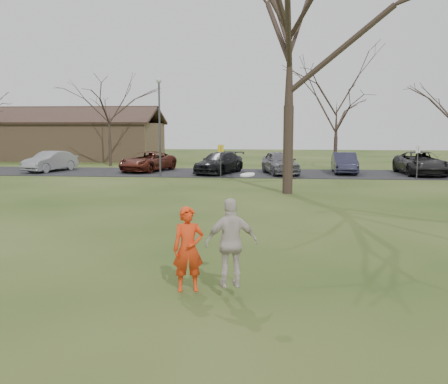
{
  "coord_description": "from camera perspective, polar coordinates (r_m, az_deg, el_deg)",
  "views": [
    {
      "loc": [
        1.31,
        -9.16,
        3.27
      ],
      "look_at": [
        0.0,
        4.0,
        1.5
      ],
      "focal_mm": 39.95,
      "sensor_mm": 36.0,
      "label": 1
    }
  ],
  "objects": [
    {
      "name": "car_1",
      "position": [
        37.5,
        -19.26,
        3.34
      ],
      "size": [
        2.66,
        4.58,
        1.43
      ],
      "primitive_type": "imported",
      "rotation": [
        0.0,
        0.0,
        -0.28
      ],
      "color": "gray",
      "rests_on": "parking_strip"
    },
    {
      "name": "sign_yellow",
      "position": [
        31.38,
        -0.38,
        4.29
      ],
      "size": [
        0.35,
        0.35,
        2.08
      ],
      "color": "#47474C",
      "rests_on": "ground"
    },
    {
      "name": "car_4",
      "position": [
        33.65,
        6.43,
        3.39
      ],
      "size": [
        2.86,
        4.88,
        1.56
      ],
      "primitive_type": "imported",
      "rotation": [
        0.0,
        0.0,
        0.24
      ],
      "color": "slate",
      "rests_on": "parking_strip"
    },
    {
      "name": "parking_strip",
      "position": [
        34.34,
        3.47,
        2.17
      ],
      "size": [
        62.0,
        6.5,
        0.04
      ],
      "primitive_type": "cube",
      "color": "black",
      "rests_on": "ground"
    },
    {
      "name": "sign_white",
      "position": [
        32.4,
        21.28,
        3.88
      ],
      "size": [
        0.35,
        0.35,
        2.08
      ],
      "color": "#47474C",
      "rests_on": "ground"
    },
    {
      "name": "ground",
      "position": [
        9.81,
        -2.36,
        -11.85
      ],
      "size": [
        120.0,
        120.0,
        0.0
      ],
      "primitive_type": "plane",
      "color": "#1E380F",
      "rests_on": "ground"
    },
    {
      "name": "car_6",
      "position": [
        35.56,
        21.59,
        3.1
      ],
      "size": [
        2.63,
        5.52,
        1.52
      ],
      "primitive_type": "imported",
      "rotation": [
        0.0,
        0.0,
        0.02
      ],
      "color": "black",
      "rests_on": "parking_strip"
    },
    {
      "name": "player_defender",
      "position": [
        9.92,
        -4.11,
        -6.52
      ],
      "size": [
        0.7,
        0.54,
        1.69
      ],
      "primitive_type": "imported",
      "rotation": [
        0.0,
        0.0,
        0.24
      ],
      "color": "red",
      "rests_on": "ground"
    },
    {
      "name": "lamp_post",
      "position": [
        32.5,
        -7.4,
        8.78
      ],
      "size": [
        0.34,
        0.34,
        6.27
      ],
      "color": "#47474C",
      "rests_on": "ground"
    },
    {
      "name": "catching_play",
      "position": [
        9.44,
        0.85,
        -5.83
      ],
      "size": [
        1.07,
        0.65,
        2.18
      ],
      "color": "beige",
      "rests_on": "ground"
    },
    {
      "name": "car_2",
      "position": [
        35.95,
        -8.73,
        3.48
      ],
      "size": [
        3.68,
        5.47,
        1.39
      ],
      "primitive_type": "imported",
      "rotation": [
        0.0,
        0.0,
        -0.3
      ],
      "color": "#541F13",
      "rests_on": "parking_strip"
    },
    {
      "name": "car_5",
      "position": [
        34.95,
        13.61,
        3.26
      ],
      "size": [
        1.64,
        4.33,
        1.41
      ],
      "primitive_type": "imported",
      "rotation": [
        0.0,
        0.0,
        -0.03
      ],
      "color": "#29293D",
      "rests_on": "parking_strip"
    },
    {
      "name": "big_tree",
      "position": [
        24.45,
        7.54,
        16.33
      ],
      "size": [
        9.0,
        9.0,
        14.0
      ],
      "primitive_type": null,
      "color": "#352821",
      "rests_on": "ground"
    },
    {
      "name": "car_3",
      "position": [
        34.03,
        -0.54,
        3.37
      ],
      "size": [
        3.49,
        5.28,
        1.42
      ],
      "primitive_type": "imported",
      "rotation": [
        0.0,
        0.0,
        -0.33
      ],
      "color": "black",
      "rests_on": "parking_strip"
    },
    {
      "name": "building",
      "position": [
        51.77,
        -18.72,
        5.73
      ],
      "size": [
        20.6,
        8.5,
        5.14
      ],
      "color": "#8C6D4C",
      "rests_on": "ground"
    },
    {
      "name": "small_tree_row",
      "position": [
        39.34,
        10.28,
        8.4
      ],
      "size": [
        55.0,
        5.9,
        8.5
      ],
      "color": "#352821",
      "rests_on": "ground"
    }
  ]
}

